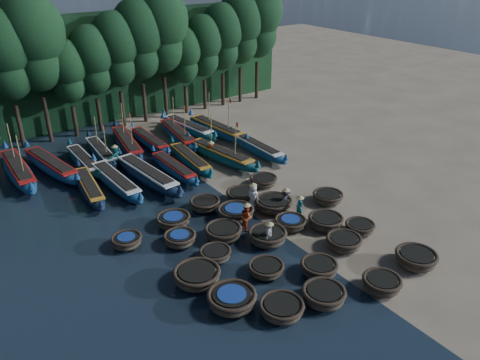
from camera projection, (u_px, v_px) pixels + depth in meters
ground at (247, 211)px, 30.62m from camera, size 120.00×120.00×0.00m
foliage_wall at (103, 67)px, 45.45m from camera, size 40.00×3.00×10.00m
coracle_1 at (282, 308)px, 21.78m from camera, size 2.49×2.49×0.70m
coracle_2 at (324, 295)px, 22.49m from camera, size 2.27×2.27×0.81m
coracle_3 at (382, 284)px, 23.31m from camera, size 2.00×2.00×0.78m
coracle_4 at (416, 258)px, 25.16m from camera, size 2.57×2.57×0.82m
coracle_5 at (232, 299)px, 22.22m from camera, size 2.69×2.69×0.83m
coracle_6 at (266, 269)px, 24.53m from camera, size 2.05×2.05×0.64m
coracle_7 at (319, 268)px, 24.44m from camera, size 2.44×2.44×0.79m
coracle_8 at (344, 242)px, 26.61m from camera, size 2.52×2.52×0.77m
coracle_9 at (360, 227)px, 28.08m from camera, size 1.92×1.92×0.69m
coracle_10 at (197, 276)px, 23.84m from camera, size 2.53×2.53×0.81m
coracle_11 at (215, 254)px, 25.69m from camera, size 1.90×1.90×0.64m
coracle_12 at (268, 236)px, 27.08m from camera, size 2.38×2.38×0.82m
coracle_13 at (290, 223)px, 28.58m from camera, size 2.09×2.09×0.67m
coracle_14 at (326, 221)px, 28.61m from camera, size 2.64×2.64×0.77m
coracle_15 at (180, 239)px, 26.94m from camera, size 1.91×1.91×0.74m
coracle_16 at (223, 232)px, 27.46m from camera, size 2.61×2.61×0.83m
coracle_17 at (236, 213)px, 29.49m from camera, size 2.71×2.71×0.82m
coracle_18 at (274, 204)px, 30.47m from camera, size 2.85×2.85×0.83m
coracle_19 at (328, 197)px, 31.47m from camera, size 2.50×2.50×0.71m
coracle_20 at (127, 241)px, 26.75m from camera, size 1.84×1.84×0.71m
coracle_21 at (173, 220)px, 28.73m from camera, size 2.60×2.60×0.75m
coracle_22 at (205, 204)px, 30.55m from camera, size 2.40×2.40×0.77m
coracle_23 at (242, 195)px, 31.55m from camera, size 2.29×2.29×0.81m
coracle_24 at (264, 181)px, 33.74m from camera, size 2.37×2.37×0.67m
long_boat_2 at (89, 187)px, 32.53m from camera, size 2.17×7.36×1.30m
long_boat_3 at (116, 181)px, 33.27m from camera, size 1.71×8.24×1.45m
long_boat_4 at (147, 175)px, 34.07m from camera, size 2.31×9.03×1.59m
long_boat_5 at (174, 168)px, 35.43m from camera, size 1.30×7.29×1.28m
long_boat_6 at (190, 159)px, 36.78m from camera, size 2.00×7.54×1.33m
long_boat_7 at (221, 155)px, 37.41m from camera, size 2.75×8.52×3.66m
long_boat_8 at (257, 148)px, 38.89m from camera, size 1.49×7.84×1.38m
long_boat_9 at (18, 170)px, 34.73m from camera, size 1.75×9.21×3.91m
long_boat_10 at (51, 165)px, 35.60m from camera, size 2.93×8.82×1.57m
long_boat_11 at (84, 161)px, 36.56m from camera, size 1.37×7.50×1.32m
long_boat_12 at (101, 152)px, 38.15m from camera, size 1.87×7.50×3.20m
long_boat_13 at (127, 144)px, 39.51m from camera, size 3.00×8.76×3.77m
long_boat_14 at (149, 141)px, 40.35m from camera, size 1.32×7.50×1.32m
long_boat_15 at (178, 135)px, 41.46m from camera, size 2.81×8.56×3.68m
long_boat_16 at (188, 128)px, 43.15m from camera, size 2.33×8.29×1.47m
long_boat_17 at (217, 129)px, 42.70m from camera, size 2.15×8.79×3.74m
fisherman_0 at (253, 196)px, 30.45m from camera, size 0.76×0.99×2.01m
fisherman_1 at (300, 206)px, 29.44m from camera, size 0.52×0.56×1.71m
fisherman_2 at (247, 216)px, 28.25m from camera, size 0.86×0.99×1.93m
fisherman_3 at (286, 199)px, 30.30m from camera, size 1.10×0.77×1.75m
fisherman_4 at (269, 234)px, 26.55m from camera, size 0.98×0.87×1.79m
fisherman_5 at (116, 156)px, 36.41m from camera, size 1.63×1.35×1.95m
fisherman_6 at (211, 150)px, 37.69m from camera, size 0.85×0.85×1.70m
tree_3 at (4, 53)px, 36.81m from camera, size 4.92×4.92×11.60m
tree_4 at (32, 41)px, 37.71m from camera, size 5.34×5.34×12.58m
tree_5 at (67, 71)px, 40.12m from camera, size 3.68×3.68×8.68m
tree_6 at (92, 60)px, 41.02m from camera, size 4.09×4.09×9.65m
tree_7 at (116, 49)px, 41.93m from camera, size 4.51×4.51×10.63m
tree_8 at (138, 38)px, 42.83m from camera, size 4.92×4.92×11.60m
tree_9 at (160, 28)px, 43.73m from camera, size 5.34×5.34×12.58m
tree_10 at (183, 55)px, 46.14m from camera, size 3.68×3.68×8.68m
tree_11 at (203, 45)px, 47.04m from camera, size 4.09×4.09×9.65m
tree_12 at (222, 36)px, 47.95m from camera, size 4.51×4.51×10.63m
tree_13 at (240, 27)px, 48.85m from camera, size 4.92×4.92×11.60m
tree_14 at (258, 19)px, 49.75m from camera, size 5.34×5.34×12.58m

